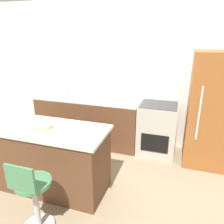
{
  "coord_description": "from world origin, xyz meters",
  "views": [
    {
      "loc": [
        1.34,
        -3.26,
        2.02
      ],
      "look_at": [
        0.41,
        -0.39,
        0.93
      ],
      "focal_mm": 35.0,
      "sensor_mm": 36.0,
      "label": 1
    }
  ],
  "objects": [
    {
      "name": "stool_chair",
      "position": [
        -0.0,
        -1.77,
        0.44
      ],
      "size": [
        0.38,
        0.38,
        0.88
      ],
      "color": "#B7B7BC",
      "rests_on": "ground_plane"
    },
    {
      "name": "mixing_bowl",
      "position": [
        0.02,
        0.27,
        0.95
      ],
      "size": [
        0.28,
        0.28,
        0.11
      ],
      "color": "white",
      "rests_on": "back_counter"
    },
    {
      "name": "kitchen_island",
      "position": [
        -0.28,
        -1.08,
        0.45
      ],
      "size": [
        1.65,
        0.7,
        0.89
      ],
      "color": "brown",
      "rests_on": "ground_plane"
    },
    {
      "name": "wall_back",
      "position": [
        0.0,
        0.63,
        1.3
      ],
      "size": [
        8.0,
        0.06,
        2.6
      ],
      "color": "white",
      "rests_on": "ground_plane"
    },
    {
      "name": "refrigerator",
      "position": [
        1.81,
        0.26,
        0.9
      ],
      "size": [
        0.65,
        0.72,
        1.79
      ],
      "color": "#995628",
      "rests_on": "ground_plane"
    },
    {
      "name": "ground_plane",
      "position": [
        0.0,
        0.0,
        0.0
      ],
      "size": [
        14.0,
        14.0,
        0.0
      ],
      "primitive_type": "plane",
      "color": "#998466"
    },
    {
      "name": "fruit_bowl",
      "position": [
        -0.27,
        -1.11,
        0.92
      ],
      "size": [
        0.24,
        0.24,
        0.05
      ],
      "color": "#C1B28E",
      "rests_on": "kitchen_island"
    },
    {
      "name": "oven_range",
      "position": [
        1.02,
        0.31,
        0.45
      ],
      "size": [
        0.64,
        0.6,
        0.9
      ],
      "color": "#B7B2A8",
      "rests_on": "ground_plane"
    },
    {
      "name": "back_counter",
      "position": [
        -0.3,
        0.31,
        0.44
      ],
      "size": [
        1.96,
        0.58,
        0.9
      ],
      "color": "brown",
      "rests_on": "ground_plane"
    },
    {
      "name": "kettle",
      "position": [
        -0.77,
        0.27,
        0.98
      ],
      "size": [
        0.19,
        0.19,
        0.2
      ],
      "color": "silver",
      "rests_on": "back_counter"
    }
  ]
}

